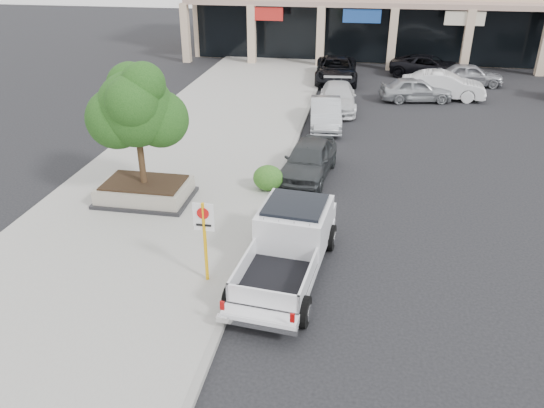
{
  "coord_description": "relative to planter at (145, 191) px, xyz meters",
  "views": [
    {
      "loc": [
        1.42,
        -11.86,
        8.4
      ],
      "look_at": [
        -0.96,
        1.5,
        1.57
      ],
      "focal_mm": 35.0,
      "sensor_mm": 36.0,
      "label": 1
    }
  ],
  "objects": [
    {
      "name": "sidewalk",
      "position": [
        0.4,
        2.12,
        -0.4
      ],
      "size": [
        8.0,
        52.0,
        0.15
      ],
      "primitive_type": "cube",
      "color": "gray",
      "rests_on": "ground"
    },
    {
      "name": "curb_car_b",
      "position": [
        5.48,
        9.63,
        0.21
      ],
      "size": [
        1.91,
        4.31,
        1.38
      ],
      "primitive_type": "imported",
      "rotation": [
        0.0,
        0.0,
        0.11
      ],
      "color": "#A8ABB0",
      "rests_on": "ground"
    },
    {
      "name": "lot_car_a",
      "position": [
        10.17,
        15.12,
        0.21
      ],
      "size": [
        4.25,
        2.32,
        1.37
      ],
      "primitive_type": "imported",
      "rotation": [
        0.0,
        0.0,
        1.75
      ],
      "color": "#979A9F",
      "rests_on": "ground"
    },
    {
      "name": "curb_car_c",
      "position": [
        5.88,
        12.7,
        0.21
      ],
      "size": [
        2.27,
        4.83,
        1.36
      ],
      "primitive_type": "imported",
      "rotation": [
        0.0,
        0.0,
        0.08
      ],
      "color": "silver",
      "rests_on": "ground"
    },
    {
      "name": "curb_car_a",
      "position": [
        5.38,
        3.34,
        0.24
      ],
      "size": [
        2.16,
        4.37,
        1.43
      ],
      "primitive_type": "imported",
      "rotation": [
        0.0,
        0.0,
        -0.12
      ],
      "color": "#2E3133",
      "rests_on": "ground"
    },
    {
      "name": "planter_tree",
      "position": [
        0.13,
        0.15,
        2.94
      ],
      "size": [
        2.9,
        2.55,
        4.0
      ],
      "color": "#301E12",
      "rests_on": "planter"
    },
    {
      "name": "ground",
      "position": [
        5.9,
        -3.88,
        -0.48
      ],
      "size": [
        120.0,
        120.0,
        0.0
      ],
      "primitive_type": "plane",
      "color": "black",
      "rests_on": "ground"
    },
    {
      "name": "pickup_truck",
      "position": [
        5.55,
        -3.64,
        0.41
      ],
      "size": [
        2.63,
        5.82,
        1.78
      ],
      "primitive_type": null,
      "rotation": [
        0.0,
        0.0,
        -0.1
      ],
      "color": "silver",
      "rests_on": "ground"
    },
    {
      "name": "lot_car_e",
      "position": [
        13.78,
        19.45,
        0.21
      ],
      "size": [
        4.06,
        1.71,
        1.37
      ],
      "primitive_type": "imported",
      "rotation": [
        0.0,
        0.0,
        1.59
      ],
      "color": "#9E9FA5",
      "rests_on": "ground"
    },
    {
      "name": "no_parking_sign",
      "position": [
        3.52,
        -4.35,
        1.16
      ],
      "size": [
        0.55,
        0.09,
        2.3
      ],
      "color": "#EBA80C",
      "rests_on": "sidewalk"
    },
    {
      "name": "curb",
      "position": [
        4.35,
        2.12,
        -0.4
      ],
      "size": [
        0.2,
        52.0,
        0.15
      ],
      "primitive_type": "cube",
      "color": "gray",
      "rests_on": "ground"
    },
    {
      "name": "curb_car_d",
      "position": [
        5.38,
        18.88,
        0.31
      ],
      "size": [
        2.95,
        5.81,
        1.57
      ],
      "primitive_type": "imported",
      "rotation": [
        0.0,
        0.0,
        0.06
      ],
      "color": "black",
      "rests_on": "ground"
    },
    {
      "name": "lot_car_d",
      "position": [
        11.41,
        21.34,
        0.24
      ],
      "size": [
        5.51,
        3.44,
        1.42
      ],
      "primitive_type": "imported",
      "rotation": [
        0.0,
        0.0,
        1.35
      ],
      "color": "black",
      "rests_on": "ground"
    },
    {
      "name": "planter",
      "position": [
        0.0,
        0.0,
        0.0
      ],
      "size": [
        3.2,
        2.2,
        0.68
      ],
      "color": "black",
      "rests_on": "sidewalk"
    },
    {
      "name": "hedge",
      "position": [
        4.1,
        1.55,
        0.14
      ],
      "size": [
        1.1,
        0.99,
        0.93
      ],
      "primitive_type": "ellipsoid",
      "color": "#164E16",
      "rests_on": "sidewalk"
    },
    {
      "name": "lot_car_b",
      "position": [
        11.73,
        15.97,
        0.3
      ],
      "size": [
        4.79,
        1.89,
        1.55
      ],
      "primitive_type": "imported",
      "rotation": [
        0.0,
        0.0,
        1.52
      ],
      "color": "silver",
      "rests_on": "ground"
    }
  ]
}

